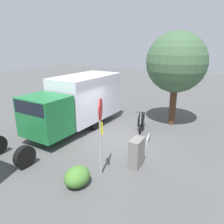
# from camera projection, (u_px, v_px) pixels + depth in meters

# --- Properties ---
(ground_plane) EXTENTS (60.00, 60.00, 0.00)m
(ground_plane) POSITION_uv_depth(u_px,v_px,m) (116.00, 138.00, 11.35)
(ground_plane) COLOR #4D4D4E
(box_truck_near) EXTENTS (7.84, 2.59, 2.95)m
(box_truck_near) POSITION_uv_depth(u_px,v_px,m) (76.00, 101.00, 12.16)
(box_truck_near) COLOR black
(box_truck_near) RESTS_ON ground
(motorcycle) EXTENTS (1.76, 0.76, 1.20)m
(motorcycle) POSITION_uv_depth(u_px,v_px,m) (141.00, 120.00, 12.47)
(motorcycle) COLOR black
(motorcycle) RESTS_ON ground
(stop_sign) EXTENTS (0.71, 0.33, 2.92)m
(stop_sign) POSITION_uv_depth(u_px,v_px,m) (101.00, 126.00, 7.69)
(stop_sign) COLOR #9E9EA3
(stop_sign) RESTS_ON ground
(street_tree) EXTENTS (3.41, 3.41, 5.39)m
(street_tree) POSITION_uv_depth(u_px,v_px,m) (176.00, 63.00, 12.31)
(street_tree) COLOR #47301E
(street_tree) RESTS_ON ground
(utility_cabinet) EXTENTS (0.76, 0.41, 1.15)m
(utility_cabinet) POSITION_uv_depth(u_px,v_px,m) (136.00, 153.00, 8.65)
(utility_cabinet) COLOR slate
(utility_cabinet) RESTS_ON ground
(bike_rack_hoop) EXTENTS (0.85, 0.13, 0.85)m
(bike_rack_hoop) POSITION_uv_depth(u_px,v_px,m) (149.00, 141.00, 11.00)
(bike_rack_hoop) COLOR #B7B7BC
(bike_rack_hoop) RESTS_ON ground
(shrub_near_sign) EXTENTS (1.00, 0.82, 0.68)m
(shrub_near_sign) POSITION_uv_depth(u_px,v_px,m) (77.00, 177.00, 7.52)
(shrub_near_sign) COLOR #457830
(shrub_near_sign) RESTS_ON ground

